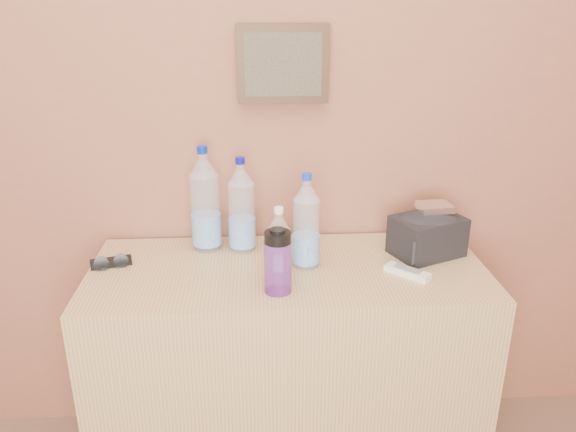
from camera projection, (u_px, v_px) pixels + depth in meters
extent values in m
plane|color=#9B5B3F|center=(233.00, 80.00, 1.85)|extent=(4.00, 0.00, 4.00)
cube|color=tan|center=(288.00, 370.00, 1.94)|extent=(1.27, 0.53, 0.79)
cylinder|color=silver|center=(205.00, 205.00, 1.89)|extent=(0.10, 0.10, 0.31)
cylinder|color=#0622AB|center=(202.00, 150.00, 1.82)|extent=(0.03, 0.03, 0.02)
cylinder|color=white|center=(242.00, 210.00, 1.89)|extent=(0.09, 0.09, 0.28)
cylinder|color=#0D0C97|center=(240.00, 161.00, 1.82)|extent=(0.03, 0.03, 0.02)
cylinder|color=silver|center=(306.00, 226.00, 1.77)|extent=(0.08, 0.08, 0.27)
cylinder|color=#0F3CBF|center=(307.00, 177.00, 1.71)|extent=(0.03, 0.03, 0.02)
cylinder|color=silver|center=(279.00, 249.00, 1.68)|extent=(0.07, 0.07, 0.21)
cylinder|color=white|center=(279.00, 210.00, 1.64)|extent=(0.03, 0.03, 0.02)
cylinder|color=#6C2795|center=(278.00, 267.00, 1.63)|extent=(0.08, 0.08, 0.16)
cylinder|color=black|center=(278.00, 236.00, 1.59)|extent=(0.08, 0.08, 0.04)
cube|color=silver|center=(407.00, 272.00, 1.75)|extent=(0.14, 0.13, 0.02)
cube|color=silver|center=(435.00, 207.00, 1.86)|extent=(0.11, 0.10, 0.02)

